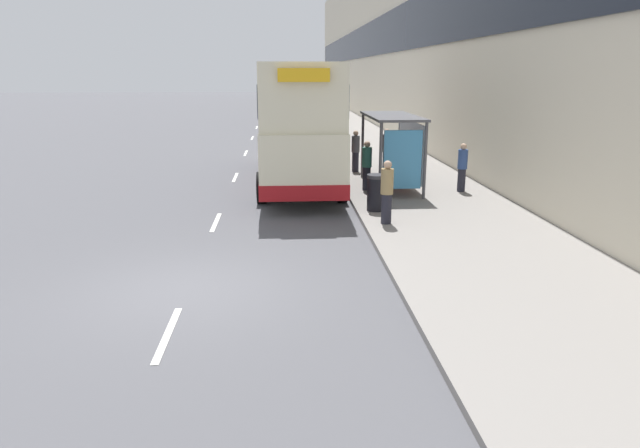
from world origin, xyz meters
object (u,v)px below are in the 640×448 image
object	(u,v)px
double_decker_bus_near	(298,121)
car_0	(285,109)
pedestrian_at_shelter	(387,192)
bus_shelter	(398,138)
litter_bin	(376,192)
pedestrian_4	(356,151)
pedestrian_1	(462,167)
pedestrian_3	(367,165)
pedestrian_2	(386,150)

from	to	relation	value
double_decker_bus_near	car_0	size ratio (longest dim) A/B	2.34
pedestrian_at_shelter	double_decker_bus_near	bearing A→B (deg)	107.81
bus_shelter	litter_bin	bearing A→B (deg)	-111.74
car_0	litter_bin	world-z (taller)	car_0
litter_bin	bus_shelter	bearing A→B (deg)	68.26
pedestrian_4	car_0	bearing A→B (deg)	95.32
double_decker_bus_near	pedestrian_1	distance (m)	6.11
pedestrian_1	pedestrian_3	bearing A→B (deg)	171.78
bus_shelter	pedestrian_2	xyz separation A→B (m)	(0.23, 3.36, -0.85)
pedestrian_1	litter_bin	distance (m)	4.16
bus_shelter	double_decker_bus_near	distance (m)	3.89
pedestrian_2	litter_bin	bearing A→B (deg)	-102.73
pedestrian_at_shelter	pedestrian_4	bearing A→B (deg)	88.51
bus_shelter	pedestrian_2	distance (m)	3.47
pedestrian_at_shelter	pedestrian_3	size ratio (longest dim) A/B	1.01
pedestrian_1	litter_bin	size ratio (longest dim) A/B	1.54
litter_bin	pedestrian_1	bearing A→B (deg)	37.28
double_decker_bus_near	car_0	xyz separation A→B (m)	(-0.27, 29.43, -1.41)
double_decker_bus_near	pedestrian_2	bearing A→B (deg)	20.64
pedestrian_2	pedestrian_4	size ratio (longest dim) A/B	1.05
car_0	pedestrian_2	bearing A→B (deg)	-82.30
pedestrian_2	pedestrian_3	world-z (taller)	pedestrian_2
pedestrian_3	pedestrian_4	bearing A→B (deg)	88.61
bus_shelter	pedestrian_1	size ratio (longest dim) A/B	2.60
car_0	pedestrian_4	xyz separation A→B (m)	(2.59, -27.85, 0.10)
pedestrian_4	litter_bin	size ratio (longest dim) A/B	1.57
pedestrian_1	pedestrian_2	distance (m)	4.33
bus_shelter	litter_bin	distance (m)	3.51
pedestrian_1	pedestrian_3	world-z (taller)	pedestrian_3
double_decker_bus_near	pedestrian_3	xyz separation A→B (m)	(2.23, -2.13, -1.30)
pedestrian_2	pedestrian_3	distance (m)	3.69
pedestrian_2	litter_bin	size ratio (longest dim) A/B	1.65
bus_shelter	double_decker_bus_near	size ratio (longest dim) A/B	0.39
bus_shelter	pedestrian_4	bearing A→B (deg)	105.12
car_0	pedestrian_1	world-z (taller)	car_0
bus_shelter	pedestrian_4	world-z (taller)	bus_shelter
pedestrian_4	litter_bin	bearing A→B (deg)	-92.13
pedestrian_at_shelter	pedestrian_4	size ratio (longest dim) A/B	1.02
pedestrian_1	pedestrian_4	size ratio (longest dim) A/B	0.98
pedestrian_4	litter_bin	xyz separation A→B (m)	(-0.25, -6.67, -0.31)
double_decker_bus_near	pedestrian_1	xyz separation A→B (m)	(5.38, -2.58, -1.32)
car_0	litter_bin	distance (m)	34.60
pedestrian_1	pedestrian_3	distance (m)	3.18
pedestrian_at_shelter	pedestrian_4	world-z (taller)	pedestrian_at_shelter
pedestrian_3	litter_bin	xyz separation A→B (m)	(-0.16, -2.97, -0.32)
pedestrian_at_shelter	pedestrian_2	xyz separation A→B (m)	(1.42, 7.90, 0.03)
pedestrian_2	pedestrian_1	bearing A→B (deg)	-64.68
double_decker_bus_near	pedestrian_1	size ratio (longest dim) A/B	6.67
pedestrian_1	bus_shelter	bearing A→B (deg)	165.14
double_decker_bus_near	pedestrian_3	size ratio (longest dim) A/B	6.49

